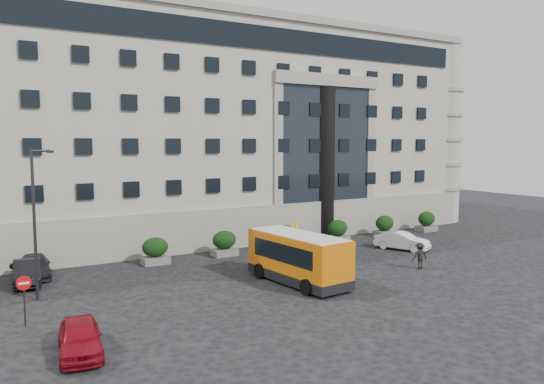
{
  "coord_description": "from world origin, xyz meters",
  "views": [
    {
      "loc": [
        -15.31,
        -26.75,
        8.35
      ],
      "look_at": [
        2.5,
        3.18,
        5.0
      ],
      "focal_mm": 35.0,
      "sensor_mm": 36.0,
      "label": 1
    }
  ],
  "objects_px": {
    "parked_car_b": "(27,272)",
    "pedestrian_c": "(420,256)",
    "hedge_f": "(427,221)",
    "parked_car_c": "(35,266)",
    "hedge_e": "(385,226)",
    "parked_car_a": "(80,337)",
    "pedestrian_a": "(317,250)",
    "hedge_a": "(155,251)",
    "hedge_b": "(224,243)",
    "hedge_c": "(285,237)",
    "hedge_d": "(338,231)",
    "street_lamp": "(35,218)",
    "minibus": "(298,256)",
    "no_entry_sign": "(24,291)",
    "parked_car_d": "(27,255)",
    "white_taxi": "(402,241)",
    "pedestrian_b": "(293,251)",
    "bus_stop_sign": "(295,233)"
  },
  "relations": [
    {
      "from": "parked_car_b",
      "to": "pedestrian_c",
      "type": "relative_size",
      "value": 2.46
    },
    {
      "from": "pedestrian_c",
      "to": "hedge_f",
      "type": "bearing_deg",
      "value": -128.84
    },
    {
      "from": "hedge_f",
      "to": "pedestrian_c",
      "type": "height_order",
      "value": "hedge_f"
    },
    {
      "from": "parked_car_b",
      "to": "parked_car_c",
      "type": "relative_size",
      "value": 0.95
    },
    {
      "from": "hedge_e",
      "to": "parked_car_a",
      "type": "relative_size",
      "value": 0.46
    },
    {
      "from": "hedge_e",
      "to": "pedestrian_a",
      "type": "bearing_deg",
      "value": -153.73
    },
    {
      "from": "hedge_a",
      "to": "hedge_b",
      "type": "bearing_deg",
      "value": 0.0
    },
    {
      "from": "pedestrian_c",
      "to": "parked_car_b",
      "type": "bearing_deg",
      "value": -12.08
    },
    {
      "from": "hedge_c",
      "to": "pedestrian_a",
      "type": "height_order",
      "value": "pedestrian_a"
    },
    {
      "from": "hedge_d",
      "to": "parked_car_a",
      "type": "relative_size",
      "value": 0.46
    },
    {
      "from": "hedge_a",
      "to": "hedge_b",
      "type": "relative_size",
      "value": 1.0
    },
    {
      "from": "street_lamp",
      "to": "pedestrian_a",
      "type": "height_order",
      "value": "street_lamp"
    },
    {
      "from": "hedge_b",
      "to": "minibus",
      "type": "bearing_deg",
      "value": -86.93
    },
    {
      "from": "minibus",
      "to": "parked_car_a",
      "type": "xyz_separation_m",
      "value": [
        -13.18,
        -4.41,
        -0.93
      ]
    },
    {
      "from": "no_entry_sign",
      "to": "pedestrian_c",
      "type": "bearing_deg",
      "value": -3.15
    },
    {
      "from": "street_lamp",
      "to": "parked_car_a",
      "type": "height_order",
      "value": "street_lamp"
    },
    {
      "from": "pedestrian_a",
      "to": "pedestrian_c",
      "type": "height_order",
      "value": "pedestrian_a"
    },
    {
      "from": "hedge_c",
      "to": "hedge_e",
      "type": "xyz_separation_m",
      "value": [
        10.4,
        0.0,
        0.0
      ]
    },
    {
      "from": "street_lamp",
      "to": "parked_car_d",
      "type": "bearing_deg",
      "value": 87.72
    },
    {
      "from": "parked_car_a",
      "to": "hedge_f",
      "type": "bearing_deg",
      "value": 30.41
    },
    {
      "from": "hedge_b",
      "to": "hedge_f",
      "type": "bearing_deg",
      "value": 0.0
    },
    {
      "from": "hedge_d",
      "to": "white_taxi",
      "type": "relative_size",
      "value": 0.44
    },
    {
      "from": "white_taxi",
      "to": "pedestrian_b",
      "type": "relative_size",
      "value": 2.13
    },
    {
      "from": "no_entry_sign",
      "to": "pedestrian_c",
      "type": "xyz_separation_m",
      "value": [
        23.52,
        -1.3,
        -0.79
      ]
    },
    {
      "from": "parked_car_a",
      "to": "parked_car_c",
      "type": "height_order",
      "value": "parked_car_a"
    },
    {
      "from": "hedge_a",
      "to": "parked_car_b",
      "type": "xyz_separation_m",
      "value": [
        -8.09,
        -1.09,
        -0.23
      ]
    },
    {
      "from": "hedge_a",
      "to": "hedge_c",
      "type": "distance_m",
      "value": 10.4
    },
    {
      "from": "pedestrian_c",
      "to": "parked_car_c",
      "type": "bearing_deg",
      "value": -16.18
    },
    {
      "from": "hedge_b",
      "to": "hedge_f",
      "type": "relative_size",
      "value": 1.0
    },
    {
      "from": "parked_car_d",
      "to": "minibus",
      "type": "bearing_deg",
      "value": -40.54
    },
    {
      "from": "hedge_e",
      "to": "pedestrian_a",
      "type": "xyz_separation_m",
      "value": [
        -11.23,
        -5.54,
        0.04
      ]
    },
    {
      "from": "hedge_f",
      "to": "parked_car_a",
      "type": "distance_m",
      "value": 36.09
    },
    {
      "from": "hedge_e",
      "to": "parked_car_d",
      "type": "height_order",
      "value": "hedge_e"
    },
    {
      "from": "parked_car_d",
      "to": "white_taxi",
      "type": "height_order",
      "value": "parked_car_d"
    },
    {
      "from": "parked_car_a",
      "to": "pedestrian_c",
      "type": "bearing_deg",
      "value": 17.06
    },
    {
      "from": "minibus",
      "to": "parked_car_a",
      "type": "relative_size",
      "value": 1.8
    },
    {
      "from": "parked_car_a",
      "to": "pedestrian_a",
      "type": "relative_size",
      "value": 2.09
    },
    {
      "from": "pedestrian_c",
      "to": "hedge_c",
      "type": "bearing_deg",
      "value": -58.15
    },
    {
      "from": "minibus",
      "to": "pedestrian_a",
      "type": "relative_size",
      "value": 3.75
    },
    {
      "from": "minibus",
      "to": "parked_car_d",
      "type": "xyz_separation_m",
      "value": [
        -13.27,
        13.06,
        -0.9
      ]
    },
    {
      "from": "hedge_a",
      "to": "hedge_c",
      "type": "relative_size",
      "value": 1.0
    },
    {
      "from": "bus_stop_sign",
      "to": "pedestrian_a",
      "type": "relative_size",
      "value": 1.31
    },
    {
      "from": "hedge_b",
      "to": "hedge_f",
      "type": "xyz_separation_m",
      "value": [
        20.8,
        0.0,
        0.0
      ]
    },
    {
      "from": "parked_car_b",
      "to": "parked_car_d",
      "type": "distance_m",
      "value": 5.17
    },
    {
      "from": "pedestrian_c",
      "to": "bus_stop_sign",
      "type": "bearing_deg",
      "value": -45.88
    },
    {
      "from": "bus_stop_sign",
      "to": "pedestrian_a",
      "type": "height_order",
      "value": "bus_stop_sign"
    },
    {
      "from": "no_entry_sign",
      "to": "hedge_e",
      "type": "bearing_deg",
      "value": 16.52
    },
    {
      "from": "hedge_b",
      "to": "pedestrian_b",
      "type": "xyz_separation_m",
      "value": [
        2.69,
        -5.08,
        0.05
      ]
    },
    {
      "from": "parked_car_a",
      "to": "parked_car_c",
      "type": "xyz_separation_m",
      "value": [
        0.0,
        13.98,
        -0.04
      ]
    },
    {
      "from": "hedge_d",
      "to": "no_entry_sign",
      "type": "xyz_separation_m",
      "value": [
        -24.6,
        -8.84,
        0.72
      ]
    }
  ]
}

